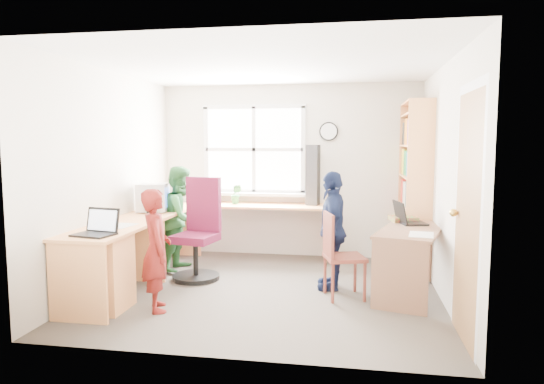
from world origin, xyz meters
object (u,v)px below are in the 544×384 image
at_px(l_desk, 143,250).
at_px(person_green, 182,218).
at_px(laptop_left, 97,229).
at_px(swivel_chair, 199,235).
at_px(laptop_right, 407,218).
at_px(potted_plant, 236,194).
at_px(crt_monitor, 153,198).
at_px(bookshelf, 414,190).
at_px(wooden_chair, 338,252).
at_px(person_red, 156,250).
at_px(right_desk, 411,247).
at_px(person_navy, 332,230).
at_px(cd_tower, 313,175).

distance_m(l_desk, person_green, 1.00).
bearing_deg(laptop_left, swivel_chair, 77.85).
height_order(l_desk, laptop_right, laptop_right).
relative_size(l_desk, potted_plant, 10.83).
height_order(crt_monitor, person_green, person_green).
bearing_deg(l_desk, person_green, 85.34).
xyz_separation_m(bookshelf, wooden_chair, (-0.90, -1.31, -0.52)).
relative_size(bookshelf, laptop_right, 4.99).
relative_size(laptop_right, person_red, 0.36).
relative_size(crt_monitor, person_red, 0.35).
height_order(right_desk, bookshelf, bookshelf).
xyz_separation_m(crt_monitor, potted_plant, (0.83, 0.90, -0.04)).
height_order(swivel_chair, laptop_right, swivel_chair).
bearing_deg(right_desk, crt_monitor, -171.93).
bearing_deg(person_navy, person_green, -107.42).
height_order(right_desk, person_navy, person_navy).
bearing_deg(right_desk, person_red, -144.19).
bearing_deg(cd_tower, crt_monitor, -140.00).
bearing_deg(right_desk, l_desk, -156.15).
bearing_deg(laptop_right, potted_plant, 51.34).
relative_size(right_desk, laptop_left, 3.36).
relative_size(crt_monitor, laptop_right, 0.96).
bearing_deg(swivel_chair, l_desk, -112.36).
xyz_separation_m(bookshelf, cd_tower, (-1.30, 0.31, 0.16)).
xyz_separation_m(swivel_chair, crt_monitor, (-0.64, 0.17, 0.42)).
height_order(bookshelf, laptop_left, bookshelf).
bearing_deg(person_red, cd_tower, -57.16).
xyz_separation_m(person_red, person_navy, (1.62, 0.98, 0.06)).
bearing_deg(laptop_left, person_navy, 39.10).
bearing_deg(laptop_right, l_desk, 90.25).
relative_size(laptop_right, potted_plant, 1.54).
bearing_deg(laptop_right, crt_monitor, 74.10).
distance_m(cd_tower, person_green, 1.84).
height_order(potted_plant, person_red, person_red).
distance_m(laptop_right, person_navy, 0.84).
bearing_deg(cd_tower, person_red, -106.97).
bearing_deg(crt_monitor, person_navy, -18.86).
relative_size(wooden_chair, potted_plant, 3.26).
xyz_separation_m(wooden_chair, crt_monitor, (-2.28, 0.65, 0.45)).
xyz_separation_m(crt_monitor, person_green, (0.30, 0.17, -0.27)).
xyz_separation_m(laptop_left, person_red, (0.50, 0.18, -0.22)).
height_order(l_desk, swivel_chair, swivel_chair).
bearing_deg(cd_tower, person_green, -140.44).
xyz_separation_m(laptop_right, person_navy, (-0.81, -0.20, -0.12)).
height_order(wooden_chair, person_navy, person_navy).
xyz_separation_m(bookshelf, laptop_left, (-3.09, -2.14, -0.19)).
bearing_deg(laptop_right, right_desk, 169.42).
height_order(laptop_right, person_navy, person_navy).
height_order(crt_monitor, potted_plant, crt_monitor).
bearing_deg(person_green, person_navy, -99.60).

